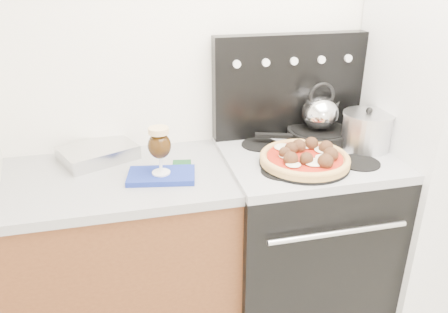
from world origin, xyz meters
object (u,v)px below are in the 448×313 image
object	(u,v)px
stove_body	(300,241)
fridge	(444,137)
pizza	(305,157)
skillet	(318,134)
beer_glass	(160,151)
oven_mitt	(161,176)
stock_pot	(366,132)
pizza_pan	(304,164)
tea_kettle	(320,110)
base_cabinet	(72,272)

from	to	relation	value
stove_body	fridge	distance (m)	0.87
pizza	skillet	world-z (taller)	pizza
stove_body	beer_glass	size ratio (longest dim) A/B	4.27
stove_body	skillet	size ratio (longest dim) A/B	2.88
oven_mitt	stock_pot	distance (m)	0.97
beer_glass	pizza_pan	xyz separation A→B (m)	(0.61, -0.06, -0.10)
pizza	skillet	xyz separation A→B (m)	(0.18, 0.26, -0.01)
fridge	pizza_pan	world-z (taller)	fridge
stock_pot	oven_mitt	bearing A→B (deg)	-176.67
tea_kettle	skillet	bearing A→B (deg)	0.00
fridge	oven_mitt	world-z (taller)	fridge
oven_mitt	beer_glass	bearing A→B (deg)	0.00
base_cabinet	skillet	xyz separation A→B (m)	(1.23, 0.13, 0.52)
stove_body	beer_glass	world-z (taller)	beer_glass
stock_pot	skillet	bearing A→B (deg)	139.16
oven_mitt	pizza_pan	xyz separation A→B (m)	(0.61, -0.06, 0.01)
stove_body	tea_kettle	xyz separation A→B (m)	(0.12, 0.15, 0.63)
pizza_pan	fridge	bearing A→B (deg)	6.35
pizza_pan	pizza	distance (m)	0.03
base_cabinet	fridge	xyz separation A→B (m)	(1.80, -0.05, 0.52)
pizza	skillet	size ratio (longest dim) A/B	1.26
stove_body	beer_glass	bearing A→B (deg)	-175.52
stock_pot	pizza	bearing A→B (deg)	-162.29
pizza_pan	tea_kettle	size ratio (longest dim) A/B	1.99
tea_kettle	base_cabinet	bearing A→B (deg)	173.70
base_cabinet	tea_kettle	distance (m)	1.39
fridge	stove_body	bearing A→B (deg)	177.95
stove_body	tea_kettle	size ratio (longest dim) A/B	4.49
tea_kettle	fridge	bearing A→B (deg)	-29.07
tea_kettle	beer_glass	bearing A→B (deg)	-177.82
stove_body	stock_pot	bearing A→B (deg)	0.65
base_cabinet	stove_body	xyz separation A→B (m)	(1.10, -0.02, 0.01)
pizza_pan	skillet	distance (m)	0.32
stock_pot	stove_body	bearing A→B (deg)	-179.35
oven_mitt	stock_pot	world-z (taller)	stock_pot
fridge	stock_pot	world-z (taller)	fridge
beer_glass	skillet	bearing A→B (deg)	14.35
oven_mitt	base_cabinet	bearing A→B (deg)	169.68
beer_glass	stock_pot	world-z (taller)	beer_glass
beer_glass	tea_kettle	distance (m)	0.82
fridge	skillet	bearing A→B (deg)	163.10
skillet	tea_kettle	size ratio (longest dim) A/B	1.56
fridge	tea_kettle	xyz separation A→B (m)	(-0.58, 0.18, 0.12)
stove_body	tea_kettle	distance (m)	0.66
pizza_pan	pizza	size ratio (longest dim) A/B	1.01
stove_body	oven_mitt	size ratio (longest dim) A/B	3.17
skillet	stove_body	bearing A→B (deg)	-128.60
pizza_pan	stock_pot	size ratio (longest dim) A/B	1.74
skillet	tea_kettle	distance (m)	0.13
base_cabinet	stock_pot	bearing A→B (deg)	-0.89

